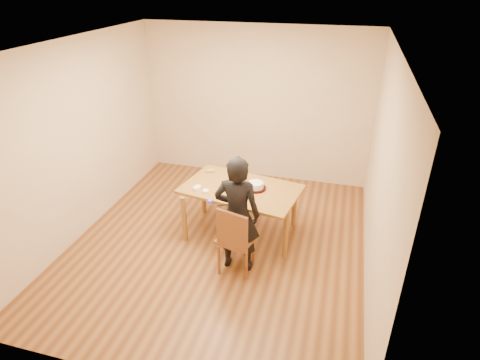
% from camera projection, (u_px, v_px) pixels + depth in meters
% --- Properties ---
extents(room_shell, '(4.00, 4.50, 2.70)m').
position_uv_depth(room_shell, '(224.00, 146.00, 5.37)').
color(room_shell, brown).
rests_on(room_shell, ground).
extents(dining_table, '(1.73, 1.21, 0.04)m').
position_uv_depth(dining_table, '(241.00, 189.00, 5.59)').
color(dining_table, brown).
rests_on(dining_table, floor).
extents(dining_chair, '(0.51, 0.51, 0.04)m').
position_uv_depth(dining_chair, '(236.00, 239.00, 5.02)').
color(dining_chair, brown).
rests_on(dining_chair, floor).
extents(cake_plate, '(0.28, 0.28, 0.02)m').
position_uv_depth(cake_plate, '(256.00, 188.00, 5.55)').
color(cake_plate, '#AE0B15').
rests_on(cake_plate, dining_table).
extents(cake, '(0.22, 0.22, 0.07)m').
position_uv_depth(cake, '(256.00, 185.00, 5.53)').
color(cake, white).
rests_on(cake, cake_plate).
extents(frosting_dome, '(0.21, 0.21, 0.03)m').
position_uv_depth(frosting_dome, '(256.00, 182.00, 5.51)').
color(frosting_dome, white).
rests_on(frosting_dome, cake).
extents(frosting_tub, '(0.09, 0.09, 0.08)m').
position_uv_depth(frosting_tub, '(234.00, 199.00, 5.23)').
color(frosting_tub, white).
rests_on(frosting_tub, dining_table).
extents(frosting_lid, '(0.09, 0.09, 0.01)m').
position_uv_depth(frosting_lid, '(210.00, 201.00, 5.26)').
color(frosting_lid, '#1F1BB2').
rests_on(frosting_lid, dining_table).
extents(frosting_dollop, '(0.04, 0.04, 0.02)m').
position_uv_depth(frosting_dollop, '(210.00, 200.00, 5.25)').
color(frosting_dollop, white).
rests_on(frosting_dollop, frosting_lid).
extents(ramekin_green, '(0.09, 0.09, 0.04)m').
position_uv_depth(ramekin_green, '(206.00, 192.00, 5.45)').
color(ramekin_green, white).
rests_on(ramekin_green, dining_table).
extents(ramekin_yellow, '(0.08, 0.08, 0.04)m').
position_uv_depth(ramekin_yellow, '(198.00, 187.00, 5.56)').
color(ramekin_yellow, white).
rests_on(ramekin_yellow, dining_table).
extents(ramekin_multi, '(0.09, 0.09, 0.04)m').
position_uv_depth(ramekin_multi, '(196.00, 189.00, 5.52)').
color(ramekin_multi, white).
rests_on(ramekin_multi, dining_table).
extents(candy_box_pink, '(0.12, 0.08, 0.02)m').
position_uv_depth(candy_box_pink, '(210.00, 172.00, 6.02)').
color(candy_box_pink, '#C42E7F').
rests_on(candy_box_pink, dining_table).
extents(candy_box_green, '(0.13, 0.10, 0.02)m').
position_uv_depth(candy_box_green, '(210.00, 170.00, 6.02)').
color(candy_box_green, '#42A01D').
rests_on(candy_box_green, candy_box_pink).
extents(spatula, '(0.14, 0.09, 0.01)m').
position_uv_depth(spatula, '(222.00, 205.00, 5.17)').
color(spatula, black).
rests_on(spatula, dining_table).
extents(person, '(0.59, 0.40, 1.56)m').
position_uv_depth(person, '(237.00, 215.00, 4.91)').
color(person, black).
rests_on(person, floor).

